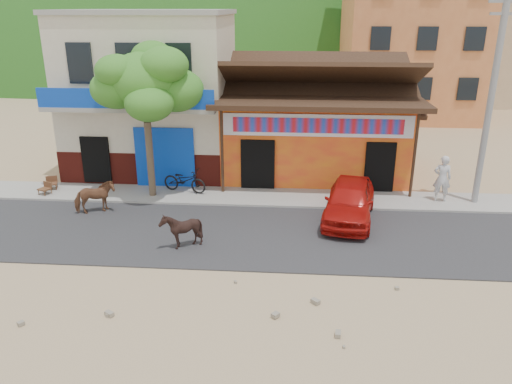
# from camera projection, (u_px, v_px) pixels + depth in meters

# --- Properties ---
(ground) EXTENTS (120.00, 120.00, 0.00)m
(ground) POSITION_uv_depth(u_px,v_px,m) (254.00, 272.00, 14.59)
(ground) COLOR #9E825B
(ground) RESTS_ON ground
(road) EXTENTS (60.00, 5.00, 0.04)m
(road) POSITION_uv_depth(u_px,v_px,m) (260.00, 235.00, 16.92)
(road) COLOR #28282B
(road) RESTS_ON ground
(sidewalk) EXTENTS (60.00, 2.00, 0.12)m
(sidewalk) POSITION_uv_depth(u_px,v_px,m) (266.00, 197.00, 20.18)
(sidewalk) COLOR gray
(sidewalk) RESTS_ON ground
(dance_club) EXTENTS (8.00, 6.00, 3.60)m
(dance_club) POSITION_uv_depth(u_px,v_px,m) (314.00, 133.00, 23.17)
(dance_club) COLOR orange
(dance_club) RESTS_ON ground
(cafe_building) EXTENTS (7.00, 6.00, 7.00)m
(cafe_building) POSITION_uv_depth(u_px,v_px,m) (153.00, 94.00, 23.11)
(cafe_building) COLOR beige
(cafe_building) RESTS_ON ground
(apartment_front) EXTENTS (9.00, 9.00, 12.00)m
(apartment_front) POSITION_uv_depth(u_px,v_px,m) (412.00, 27.00, 34.29)
(apartment_front) COLOR #CC723F
(apartment_front) RESTS_ON ground
(apartment_rear) EXTENTS (8.00, 8.00, 10.00)m
(apartment_rear) POSITION_uv_depth(u_px,v_px,m) (510.00, 38.00, 39.60)
(apartment_rear) COLOR tan
(apartment_rear) RESTS_ON ground
(tree) EXTENTS (3.00, 3.00, 6.00)m
(tree) POSITION_uv_depth(u_px,v_px,m) (147.00, 122.00, 19.26)
(tree) COLOR #2D721E
(tree) RESTS_ON sidewalk
(utility_pole) EXTENTS (0.24, 0.24, 8.00)m
(utility_pole) POSITION_uv_depth(u_px,v_px,m) (491.00, 100.00, 18.18)
(utility_pole) COLOR gray
(utility_pole) RESTS_ON sidewalk
(cow_tan) EXTENTS (1.60, 1.26, 1.23)m
(cow_tan) POSITION_uv_depth(u_px,v_px,m) (95.00, 197.00, 18.53)
(cow_tan) COLOR brown
(cow_tan) RESTS_ON road
(cow_dark) EXTENTS (1.30, 1.21, 1.21)m
(cow_dark) POSITION_uv_depth(u_px,v_px,m) (181.00, 230.00, 15.83)
(cow_dark) COLOR black
(cow_dark) RESTS_ON road
(red_car) EXTENTS (2.41, 4.41, 1.42)m
(red_car) POSITION_uv_depth(u_px,v_px,m) (350.00, 201.00, 17.94)
(red_car) COLOR #AE110C
(red_car) RESTS_ON road
(scooter) EXTENTS (2.00, 1.15, 0.99)m
(scooter) POSITION_uv_depth(u_px,v_px,m) (185.00, 180.00, 20.47)
(scooter) COLOR black
(scooter) RESTS_ON sidewalk
(pedestrian) EXTENTS (0.73, 0.54, 1.84)m
(pedestrian) POSITION_uv_depth(u_px,v_px,m) (442.00, 178.00, 19.38)
(pedestrian) COLOR silver
(pedestrian) RESTS_ON sidewalk
(cafe_chair_left) EXTENTS (0.55, 0.55, 0.91)m
(cafe_chair_left) POSITION_uv_depth(u_px,v_px,m) (44.00, 184.00, 20.20)
(cafe_chair_left) COLOR #52361B
(cafe_chair_left) RESTS_ON sidewalk
(cafe_chair_right) EXTENTS (0.58, 0.58, 0.97)m
(cafe_chair_right) POSITION_uv_depth(u_px,v_px,m) (51.00, 178.00, 20.77)
(cafe_chair_right) COLOR #512F1B
(cafe_chair_right) RESTS_ON sidewalk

